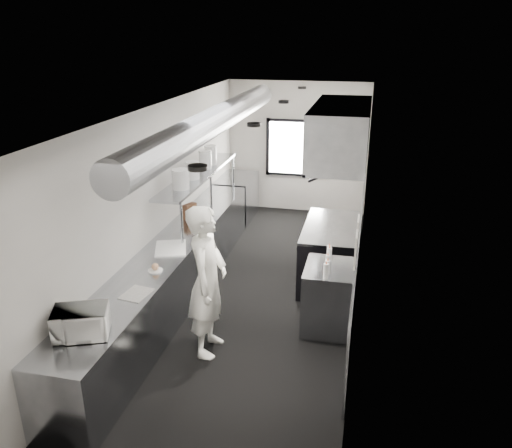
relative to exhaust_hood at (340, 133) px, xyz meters
The scene contains 35 objects.
floor 2.72m from the exhaust_hood, 147.45° to the right, with size 3.00×8.00×0.01m, color black.
ceiling 1.36m from the exhaust_hood, 147.45° to the right, with size 3.00×8.00×0.01m, color silver.
wall_back 3.62m from the exhaust_hood, 108.38° to the left, with size 3.00×0.02×2.80m, color #B5B2AC.
wall_front 4.93m from the exhaust_hood, 103.13° to the right, with size 3.00×0.02×2.80m, color #B5B2AC.
wall_left 2.87m from the exhaust_hood, 164.91° to the right, with size 0.02×8.00×2.80m, color #B5B2AC.
wall_right 1.28m from the exhaust_hood, 60.05° to the right, with size 0.02×8.00×2.80m, color #B5B2AC.
wall_cladding 1.92m from the exhaust_hood, 46.22° to the right, with size 0.03×5.50×1.10m, color gray.
hvac_duct 1.83m from the exhaust_hood, behind, with size 0.40×0.40×6.40m, color gray.
service_window 3.58m from the exhaust_hood, 108.57° to the left, with size 1.36×0.05×1.25m.
exhaust_hood is the anchor object (origin of this frame).
prep_counter 3.20m from the exhaust_hood, 151.89° to the right, with size 0.70×6.00×0.90m, color gray.
pass_shelf 2.46m from the exhaust_hood, behind, with size 0.45×3.00×0.68m.
range 1.92m from the exhaust_hood, behind, with size 0.88×1.60×0.94m.
bottle_station 2.39m from the exhaust_hood, 87.82° to the right, with size 0.65×0.80×0.90m, color gray.
far_work_table 3.88m from the exhaust_hood, 131.94° to the left, with size 0.70×1.20×0.90m, color gray.
notice_sheet_a 2.09m from the exhaust_hood, 78.88° to the right, with size 0.02×0.28×0.38m, color silver.
notice_sheet_b 2.43m from the exhaust_hood, 80.58° to the right, with size 0.02×0.28×0.38m, color silver.
line_cook 2.98m from the exhaust_hood, 121.04° to the right, with size 0.70×0.46×1.92m, color white.
microwave 4.41m from the exhaust_hood, 122.55° to the right, with size 0.50×0.38×0.30m, color white.
deli_tub_a 4.37m from the exhaust_hood, 125.51° to the right, with size 0.14×0.14×0.10m, color beige.
deli_tub_b 4.18m from the exhaust_hood, 126.92° to the right, with size 0.15×0.15×0.11m, color beige.
newspaper 3.67m from the exhaust_hood, 128.63° to the right, with size 0.29×0.36×0.01m, color beige.
small_plate 3.28m from the exhaust_hood, 136.57° to the right, with size 0.19×0.19×0.02m, color silver.
pastry 3.25m from the exhaust_hood, 136.57° to the right, with size 0.09×0.09×0.09m, color tan.
cutting_board 2.95m from the exhaust_hood, 149.43° to the right, with size 0.42×0.56×0.02m, color silver.
knife_block 2.71m from the exhaust_hood, behind, with size 0.11×0.23×0.25m, color #54341D.
plate_stack_a 2.44m from the exhaust_hood, 165.31° to the right, with size 0.25×0.25×0.30m, color silver.
plate_stack_b 2.38m from the exhaust_hood, behind, with size 0.22×0.22×0.28m, color silver.
plate_stack_c 2.46m from the exhaust_hood, 164.86° to the left, with size 0.22×0.22×0.31m, color silver.
plate_stack_d 2.54m from the exhaust_hood, 158.38° to the left, with size 0.22×0.22×0.33m, color silver.
squeeze_bottle_a 2.22m from the exhaust_hood, 89.17° to the right, with size 0.07×0.07×0.20m, color silver.
squeeze_bottle_b 2.12m from the exhaust_hood, 88.85° to the right, with size 0.06×0.06×0.18m, color silver.
squeeze_bottle_c 1.99m from the exhaust_hood, 89.35° to the right, with size 0.06×0.06×0.17m, color silver.
squeeze_bottle_d 1.86m from the exhaust_hood, 89.03° to the right, with size 0.07×0.07×0.20m, color silver.
squeeze_bottle_e 1.79m from the exhaust_hood, 89.68° to the right, with size 0.06×0.06×0.18m, color silver.
Camera 1 is at (1.54, -6.79, 3.82)m, focal length 35.95 mm.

